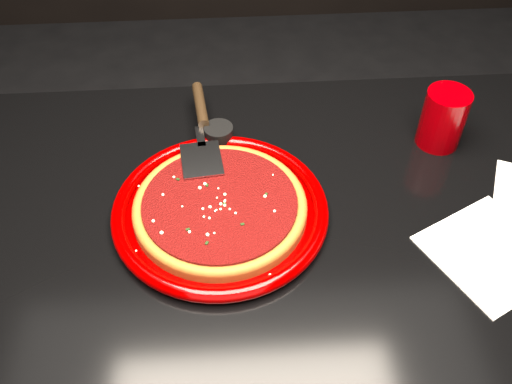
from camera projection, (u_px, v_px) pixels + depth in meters
table at (260, 349)px, 1.18m from camera, size 1.20×0.80×0.75m
plate at (220, 210)px, 0.92m from camera, size 0.41×0.41×0.03m
pizza_crust at (220, 209)px, 0.92m from camera, size 0.33×0.33×0.01m
pizza_crust_rim at (220, 206)px, 0.91m from camera, size 0.33×0.33×0.02m
pizza_sauce at (220, 204)px, 0.91m from camera, size 0.29×0.29×0.01m
parmesan_dusting at (220, 201)px, 0.90m from camera, size 0.24×0.24×0.01m
basil_flecks at (220, 201)px, 0.90m from camera, size 0.22×0.22×0.00m
pizza_server at (202, 129)px, 1.01m from camera, size 0.11×0.30×0.02m
cup at (443, 118)px, 1.02m from camera, size 0.08×0.08×0.11m
napkin_a at (491, 253)px, 0.88m from camera, size 0.23×0.23×0.00m
ramekin at (219, 136)px, 1.04m from camera, size 0.06×0.06×0.04m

